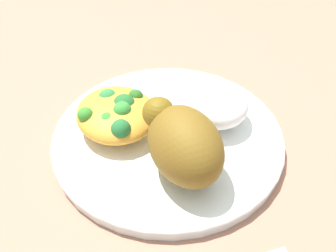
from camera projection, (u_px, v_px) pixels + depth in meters
ground_plane at (168, 142)px, 0.50m from camera, size 2.00×2.00×0.00m
plate at (168, 137)px, 0.49m from camera, size 0.29×0.29×0.02m
roasted_chicken at (183, 143)px, 0.42m from camera, size 0.12×0.08×0.08m
rice_pile at (214, 102)px, 0.50m from camera, size 0.09×0.08×0.05m
mac_cheese_with_broccoli at (116, 113)px, 0.48m from camera, size 0.11×0.10×0.04m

